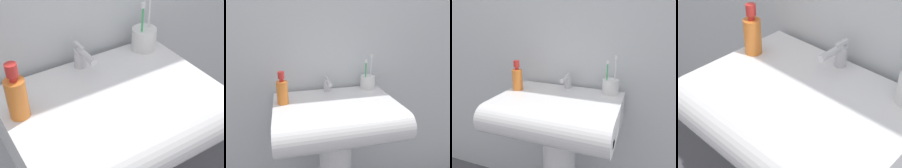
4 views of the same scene
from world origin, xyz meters
TOP-DOWN VIEW (x-y plane):
  - sink_basin at (0.00, -0.05)m, footprint 0.63×0.48m
  - faucet at (-0.01, 0.15)m, footprint 0.04×0.13m
  - toothbrush_cup at (0.24, 0.15)m, footprint 0.09×0.09m
  - soap_bottle at (-0.26, 0.03)m, footprint 0.06×0.06m

SIDE VIEW (x-z plane):
  - sink_basin at x=0.00m, z-range 0.66..0.80m
  - toothbrush_cup at x=0.24m, z-range 0.74..0.95m
  - faucet at x=-0.01m, z-range 0.80..0.89m
  - soap_bottle at x=-0.26m, z-range 0.78..0.95m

